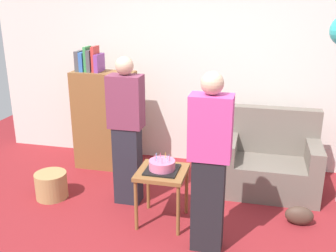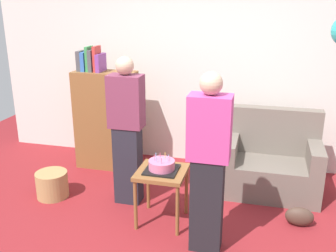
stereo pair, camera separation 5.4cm
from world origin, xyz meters
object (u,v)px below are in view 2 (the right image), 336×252
Objects in this scene: side_table at (162,178)px; wicker_basket at (52,184)px; bookshelf at (106,118)px; person_holding_cake at (208,164)px; couch at (270,163)px; handbag at (299,217)px; person_blowing_candles at (127,131)px; birthday_cake at (162,166)px.

wicker_basket is at bearing 172.23° from side_table.
bookshelf is 0.99× the size of person_holding_cake.
bookshelf is 2.18m from person_holding_cake.
person_holding_cake is (1.58, -1.48, 0.15)m from bookshelf.
handbag is at bearing -67.03° from couch.
person_blowing_candles is 1.00× the size of person_holding_cake.
side_table is 0.14m from birthday_cake.
person_blowing_candles is at bearing 8.38° from wicker_basket.
couch is at bearing -107.99° from person_holding_cake.
side_table is 0.35× the size of person_blowing_candles.
person_holding_cake is at bearing -47.80° from person_blowing_candles.
side_table is 1.58× the size of wicker_basket.
bookshelf is 2.67m from handbag.
birthday_cake is 0.20× the size of person_blowing_candles.
bookshelf is 0.99× the size of person_blowing_candles.
couch is at bearing 42.64° from birthday_cake.
person_blowing_candles and person_holding_cake have the same top height.
birthday_cake reaches higher than side_table.
bookshelf is at bearing 132.91° from birthday_cake.
birthday_cake is at bearing -27.57° from person_holding_cake.
handbag is (0.30, -0.72, -0.24)m from couch.
bookshelf reaches higher than couch.
bookshelf is 2.85× the size of side_table.
birthday_cake is at bearing -7.77° from wicker_basket.
person_holding_cake reaches higher than birthday_cake.
side_table reaches higher than handbag.
side_table is 2.03× the size of handbag.
bookshelf reaches higher than birthday_cake.
wicker_basket is (-0.89, -0.13, -0.68)m from person_blowing_candles.
birthday_cake is at bearing -48.41° from person_blowing_candles.
side_table reaches higher than wicker_basket.
person_blowing_candles is 1.17m from person_holding_cake.
wicker_basket is (-1.86, 0.51, -0.68)m from person_holding_cake.
bookshelf is at bearing -38.02° from person_holding_cake.
side_table is (1.08, -1.16, -0.20)m from bookshelf.
bookshelf is 4.49× the size of wicker_basket.
person_blowing_candles reaches higher than handbag.
couch is 3.44× the size of birthday_cake.
person_holding_cake is at bearing -32.72° from birthday_cake.
person_holding_cake is (0.50, -0.32, 0.21)m from birthday_cake.
couch is 1.45m from side_table.
wicker_basket is 1.29× the size of handbag.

